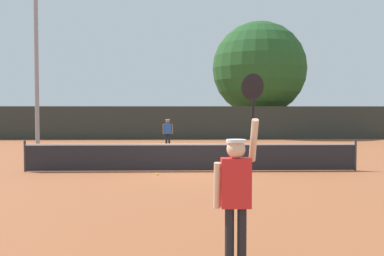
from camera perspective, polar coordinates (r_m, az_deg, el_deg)
The scene contains 10 objects.
ground_plane at distance 15.27m, azimuth -0.04°, elevation -5.62°, with size 120.00×120.00×0.00m, color #9E5633.
tennis_net at distance 15.21m, azimuth -0.04°, elevation -3.70°, with size 11.54×0.08×1.07m.
perimeter_fence at distance 31.84m, azimuth -0.75°, elevation 0.68°, with size 32.18×0.12×2.40m, color #2D332D.
player_serving at distance 5.70m, azimuth 5.81°, elevation -7.33°, with size 0.68×0.40×2.60m.
player_receiving at distance 24.56m, azimuth -3.17°, elevation -0.32°, with size 0.57×0.24×1.61m.
tennis_ball at distance 14.36m, azimuth -4.51°, elevation -5.99°, with size 0.07×0.07×0.07m, color #CCE033.
light_pole at distance 20.47m, azimuth -19.57°, elevation 8.88°, with size 1.18×0.28×7.87m.
large_tree at distance 35.95m, azimuth 8.73°, elevation 7.62°, with size 7.51×7.51×9.21m.
parked_car_near at distance 39.02m, azimuth -5.29°, elevation 0.36°, with size 2.46×4.42×1.69m.
parked_car_mid at distance 39.56m, azimuth 13.97°, elevation 0.32°, with size 2.02×4.25×1.69m.
Camera 1 is at (-0.36, -15.12, 2.11)m, focal length 41.04 mm.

